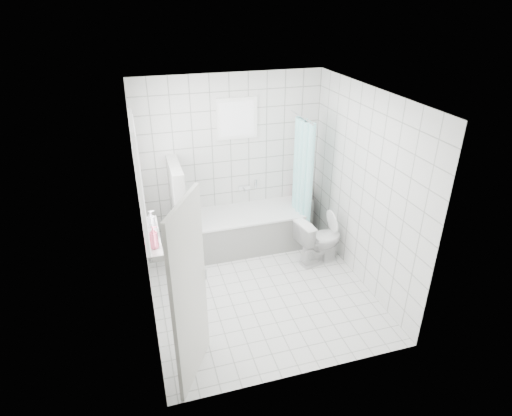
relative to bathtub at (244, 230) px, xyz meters
name	(u,v)px	position (x,y,z in m)	size (l,w,h in m)	color
ground	(260,289)	(-0.09, -1.12, -0.29)	(3.00, 3.00, 0.00)	white
ceiling	(261,95)	(-0.09, -1.12, 2.31)	(3.00, 3.00, 0.00)	white
wall_back	(231,161)	(-0.09, 0.38, 1.01)	(2.80, 0.02, 2.60)	white
wall_front	(309,272)	(-0.09, -2.62, 1.01)	(2.80, 0.02, 2.60)	white
wall_left	(142,218)	(-1.49, -1.12, 1.01)	(0.02, 3.00, 2.60)	white
wall_right	(363,189)	(1.31, -1.12, 1.01)	(0.02, 3.00, 2.60)	white
window_left	(142,183)	(-1.45, -0.82, 1.31)	(0.01, 0.90, 1.40)	white
window_back	(237,119)	(0.01, 0.33, 1.66)	(0.50, 0.01, 0.50)	white
window_sill	(152,238)	(-1.40, -0.82, 0.57)	(0.18, 1.02, 0.08)	white
door	(190,295)	(-1.15, -2.25, 0.71)	(0.04, 0.80, 2.00)	silver
bathtub	(244,230)	(0.00, 0.00, 0.00)	(1.84, 0.77, 0.58)	white
partition_wall	(179,213)	(-0.98, -0.05, 0.46)	(0.15, 0.85, 1.50)	white
tiled_ledge	(299,214)	(1.02, 0.25, -0.02)	(0.40, 0.24, 0.55)	white
toilet	(319,240)	(0.94, -0.72, 0.06)	(0.40, 0.70, 0.71)	white
curtain_rod	(302,117)	(0.86, -0.02, 1.71)	(0.02, 0.02, 0.80)	silver
shower_curtain	(302,179)	(0.86, -0.16, 0.81)	(0.14, 0.48, 1.78)	#4FEAE3
tub_faucet	(244,187)	(0.10, 0.33, 0.56)	(0.18, 0.06, 0.06)	silver
sill_bottles	(152,228)	(-1.39, -0.88, 0.73)	(0.15, 0.68, 0.28)	silver
ledge_bottles	(302,193)	(1.04, 0.24, 0.38)	(0.19, 0.15, 0.24)	red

